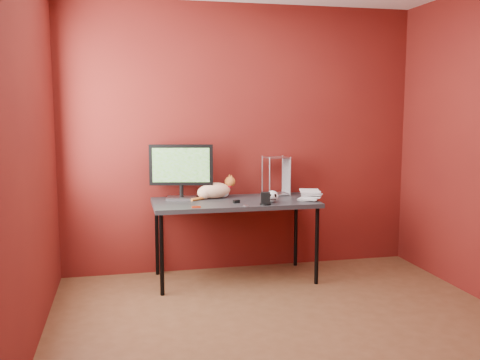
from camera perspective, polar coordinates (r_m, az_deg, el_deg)
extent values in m
cube|color=#53321C|center=(3.92, 6.02, -16.35)|extent=(3.50, 3.50, 0.01)
cube|color=#591310|center=(5.28, 0.15, 4.43)|extent=(3.50, 0.02, 2.60)
cube|color=#591310|center=(2.03, 22.43, -1.08)|extent=(3.50, 0.02, 2.60)
cube|color=#591310|center=(3.46, -22.34, 2.24)|extent=(0.02, 3.50, 2.60)
cube|color=black|center=(4.95, -0.58, -2.43)|extent=(1.50, 0.70, 0.04)
cylinder|color=black|center=(4.64, -8.35, -7.92)|extent=(0.04, 0.04, 0.71)
cylinder|color=black|center=(4.94, 8.19, -6.98)|extent=(0.04, 0.04, 0.71)
cylinder|color=black|center=(5.22, -8.85, -6.19)|extent=(0.04, 0.04, 0.71)
cylinder|color=black|center=(5.49, 5.97, -5.47)|extent=(0.04, 0.04, 0.71)
cube|color=#A5A4A9|center=(5.05, -6.25, -1.92)|extent=(0.31, 0.24, 0.02)
cylinder|color=black|center=(5.04, -6.26, -1.15)|extent=(0.04, 0.04, 0.12)
cube|color=black|center=(5.01, -6.30, 1.61)|extent=(0.59, 0.16, 0.38)
cube|color=#194612|center=(5.01, -6.30, 1.61)|extent=(0.52, 0.11, 0.32)
ellipsoid|color=orange|center=(5.06, -2.74, -1.12)|extent=(0.34, 0.22, 0.15)
ellipsoid|color=orange|center=(5.03, -3.74, -1.34)|extent=(0.17, 0.17, 0.12)
sphere|color=silver|center=(5.10, -1.75, -1.32)|extent=(0.10, 0.10, 0.10)
sphere|color=#C26825|center=(5.11, -1.08, -0.19)|extent=(0.10, 0.10, 0.10)
cone|color=#C26825|center=(5.08, -0.92, 0.35)|extent=(0.03, 0.03, 0.04)
cone|color=#C26825|center=(5.13, -1.14, 0.42)|extent=(0.03, 0.03, 0.04)
cylinder|color=red|center=(5.11, -1.22, -0.67)|extent=(0.07, 0.07, 0.01)
cylinder|color=#C26825|center=(4.97, -4.47, -2.01)|extent=(0.15, 0.12, 0.03)
ellipsoid|color=silver|center=(4.84, 3.46, -1.76)|extent=(0.11, 0.11, 0.11)
ellipsoid|color=black|center=(4.79, 3.36, -1.70)|extent=(0.03, 0.01, 0.03)
ellipsoid|color=black|center=(4.80, 3.87, -1.68)|extent=(0.03, 0.01, 0.03)
cube|color=black|center=(4.79, 3.62, -2.06)|extent=(0.06, 0.02, 0.01)
cylinder|color=black|center=(4.72, 2.73, -2.57)|extent=(0.10, 0.10, 0.01)
cube|color=black|center=(4.72, 2.73, -1.90)|extent=(0.09, 0.09, 0.10)
imported|color=beige|center=(5.05, 6.53, -0.65)|extent=(0.28, 0.30, 0.24)
imported|color=beige|center=(5.02, 6.57, 2.10)|extent=(0.27, 0.30, 0.24)
imported|color=beige|center=(5.00, 6.61, 4.87)|extent=(0.26, 0.29, 0.24)
imported|color=beige|center=(5.00, 6.65, 7.65)|extent=(0.24, 0.28, 0.24)
cylinder|color=#A5A4A9|center=(5.13, 2.99, 0.30)|extent=(0.01, 0.01, 0.38)
cylinder|color=#A5A4A9|center=(5.19, 5.34, 0.36)|extent=(0.01, 0.01, 0.38)
cylinder|color=#A5A4A9|center=(5.30, 2.47, 0.54)|extent=(0.01, 0.01, 0.38)
cylinder|color=#A5A4A9|center=(5.36, 4.74, 0.60)|extent=(0.01, 0.01, 0.38)
cube|color=#A5A4A9|center=(5.27, 3.87, -1.50)|extent=(0.24, 0.21, 0.01)
cube|color=#A5A4A9|center=(5.23, 3.90, 2.41)|extent=(0.24, 0.21, 0.01)
cube|color=#B4290D|center=(4.59, -4.70, -2.88)|extent=(0.08, 0.02, 0.02)
cube|color=black|center=(4.81, -0.38, -2.31)|extent=(0.06, 0.05, 0.03)
cylinder|color=#A5A4A9|center=(4.67, 0.62, -2.74)|extent=(0.05, 0.05, 0.00)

